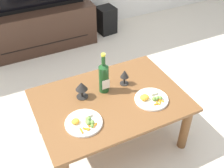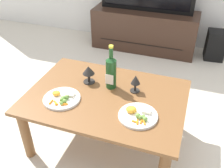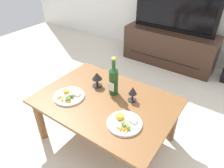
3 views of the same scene
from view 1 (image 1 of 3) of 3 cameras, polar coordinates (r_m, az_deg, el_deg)
name	(u,v)px [view 1 (image 1 of 3)]	position (r m, az deg, el deg)	size (l,w,h in m)	color
ground_plane	(111,138)	(2.41, -0.29, -10.97)	(6.40, 6.40, 0.00)	beige
dining_table	(110,106)	(2.14, -0.32, -4.56)	(1.11, 0.78, 0.44)	brown
tv_stand	(41,29)	(3.53, -14.36, 10.79)	(1.30, 0.42, 0.50)	#382319
floor_speaker	(106,20)	(3.81, -1.18, 12.91)	(0.22, 0.22, 0.35)	black
wine_bottle	(104,77)	(2.08, -1.68, 1.52)	(0.08, 0.08, 0.34)	#19471E
goblet_left	(81,87)	(2.06, -6.23, -0.63)	(0.09, 0.09, 0.14)	black
goblet_right	(125,75)	(2.18, 2.57, 1.89)	(0.07, 0.07, 0.13)	black
dinner_plate_left	(84,122)	(1.91, -5.72, -7.78)	(0.26, 0.26, 0.05)	white
dinner_plate_right	(151,99)	(2.10, 8.02, -2.98)	(0.25, 0.25, 0.05)	white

